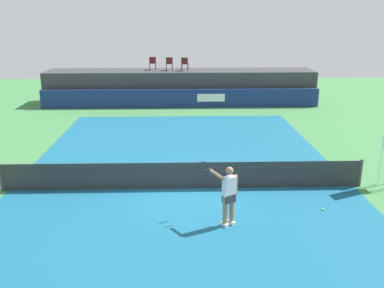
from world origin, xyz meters
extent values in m
plane|color=#3D7A42|center=(0.00, 3.00, 0.00)|extent=(48.00, 48.00, 0.00)
cube|color=#16597A|center=(0.00, 0.00, 0.00)|extent=(12.00, 22.00, 0.00)
cube|color=navy|center=(0.00, 13.50, 0.60)|extent=(18.00, 0.20, 1.20)
cube|color=white|center=(1.96, 13.39, 0.66)|extent=(1.80, 0.02, 0.50)
cube|color=#38383D|center=(0.00, 15.30, 1.10)|extent=(18.00, 2.80, 2.20)
cylinder|color=#561919|center=(-1.70, 15.78, 2.42)|extent=(0.04, 0.04, 0.44)
cylinder|color=#561919|center=(-2.10, 15.74, 2.42)|extent=(0.04, 0.04, 0.44)
cylinder|color=#561919|center=(-1.66, 15.37, 2.42)|extent=(0.04, 0.04, 0.44)
cylinder|color=#561919|center=(-2.06, 15.33, 2.42)|extent=(0.04, 0.04, 0.44)
cube|color=#561919|center=(-1.88, 15.55, 2.66)|extent=(0.48, 0.48, 0.03)
cube|color=#561919|center=(-1.86, 15.35, 2.88)|extent=(0.44, 0.07, 0.42)
cylinder|color=#561919|center=(-0.55, 15.46, 2.42)|extent=(0.04, 0.04, 0.44)
cylinder|color=#561919|center=(-0.96, 15.43, 2.42)|extent=(0.04, 0.04, 0.44)
cylinder|color=#561919|center=(-0.53, 15.05, 2.42)|extent=(0.04, 0.04, 0.44)
cylinder|color=#561919|center=(-0.93, 15.03, 2.42)|extent=(0.04, 0.04, 0.44)
cube|color=#561919|center=(-0.74, 15.24, 2.66)|extent=(0.47, 0.47, 0.03)
cube|color=#561919|center=(-0.73, 15.04, 2.88)|extent=(0.44, 0.05, 0.42)
cylinder|color=#561919|center=(0.52, 15.24, 2.42)|extent=(0.04, 0.04, 0.44)
cylinder|color=#561919|center=(0.12, 15.28, 2.42)|extent=(0.04, 0.04, 0.44)
cylinder|color=#561919|center=(0.48, 14.84, 2.42)|extent=(0.04, 0.04, 0.44)
cylinder|color=#561919|center=(0.08, 14.88, 2.42)|extent=(0.04, 0.04, 0.44)
cube|color=#561919|center=(0.30, 15.06, 2.66)|extent=(0.48, 0.48, 0.03)
cube|color=#561919|center=(0.28, 14.86, 2.88)|extent=(0.44, 0.07, 0.42)
cylinder|color=white|center=(6.94, 0.17, 0.70)|extent=(0.04, 0.04, 1.40)
cube|color=#2D2D2D|center=(0.00, 0.00, 0.47)|extent=(12.40, 0.02, 0.95)
cylinder|color=#4C4C51|center=(-6.20, 0.00, 0.50)|extent=(0.10, 0.10, 1.00)
cylinder|color=#4C4C51|center=(6.20, 0.00, 0.50)|extent=(0.10, 0.10, 1.00)
cube|color=white|center=(1.37, -2.67, 0.05)|extent=(0.23, 0.29, 0.10)
cylinder|color=#997051|center=(1.37, -2.67, 0.51)|extent=(0.14, 0.14, 0.82)
cube|color=white|center=(1.17, -2.79, 0.05)|extent=(0.23, 0.29, 0.10)
cylinder|color=#997051|center=(1.17, -2.79, 0.51)|extent=(0.14, 0.14, 0.82)
cube|color=#333338|center=(1.27, -2.73, 0.84)|extent=(0.40, 0.36, 0.24)
cube|color=silver|center=(1.27, -2.73, 1.20)|extent=(0.41, 0.35, 0.56)
sphere|color=#997051|center=(1.27, -2.73, 1.66)|extent=(0.22, 0.22, 0.22)
cylinder|color=#997051|center=(1.48, -2.61, 1.18)|extent=(0.09, 0.09, 0.60)
cylinder|color=#997051|center=(0.93, -2.62, 1.50)|extent=(0.38, 0.57, 0.14)
cylinder|color=black|center=(0.72, -2.26, 1.53)|extent=(0.28, 0.18, 0.03)
torus|color=black|center=(0.57, -2.00, 1.53)|extent=(0.28, 0.17, 0.30)
sphere|color=#D8EA33|center=(4.30, -1.88, 0.04)|extent=(0.07, 0.07, 0.07)
camera|label=1|loc=(-0.10, -13.64, 5.75)|focal=39.69mm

